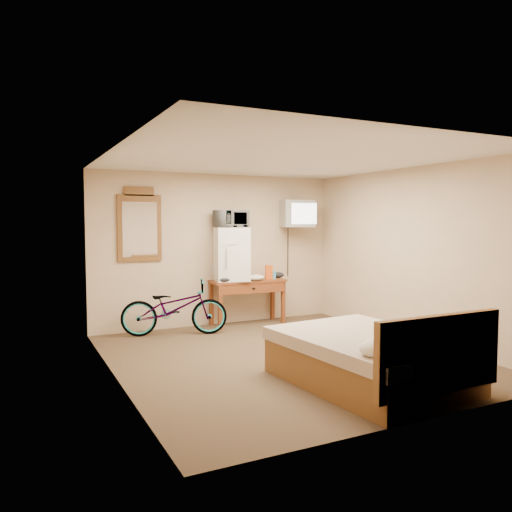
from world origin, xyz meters
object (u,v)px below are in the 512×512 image
crt_television (297,214)px  bed (374,358)px  wall_mirror (140,225)px  blue_cup (274,275)px  microwave (231,219)px  desk (249,288)px  bicycle (174,308)px  mini_fridge (231,254)px

crt_television → bed: crt_television is taller
crt_television → wall_mirror: size_ratio=0.57×
blue_cup → microwave: bearing=175.3°
desk → bicycle: size_ratio=0.80×
crt_television → wall_mirror: wall_mirror is taller
crt_television → desk: bearing=-178.9°
desk → bicycle: bearing=-171.7°
blue_cup → bed: size_ratio=0.06×
microwave → wall_mirror: size_ratio=0.44×
crt_television → bicycle: bearing=-174.7°
bed → desk: bearing=87.3°
bicycle → microwave: bearing=-60.0°
mini_fridge → bicycle: (-1.05, -0.25, -0.77)m
microwave → bicycle: size_ratio=0.32×
desk → mini_fridge: bearing=169.9°
wall_mirror → bicycle: bearing=-49.6°
bed → bicycle: bearing=110.3°
blue_cup → wall_mirror: 2.38m
wall_mirror → microwave: bearing=-8.6°
desk → crt_television: bearing=1.1°
desk → microwave: size_ratio=2.49×
microwave → wall_mirror: (-1.44, 0.22, -0.10)m
blue_cup → bicycle: bearing=-174.2°
mini_fridge → bicycle: size_ratio=0.55×
desk → wall_mirror: size_ratio=1.10×
microwave → crt_television: bearing=-21.8°
desk → crt_television: crt_television is taller
wall_mirror → bed: bearing=-66.7°
mini_fridge → wall_mirror: size_ratio=0.76×
crt_television → bed: (-1.10, -3.40, -1.56)m
blue_cup → bicycle: 1.86m
desk → bicycle: bicycle is taller
mini_fridge → microwave: bearing=56.2°
blue_cup → bicycle: blue_cup is taller
mini_fridge → wall_mirror: bearing=171.4°
bicycle → desk: bearing=-65.0°
desk → wall_mirror: 2.04m
microwave → bed: 3.74m
desk → microwave: bearing=169.9°
microwave → mini_fridge: bearing=-144.0°
desk → crt_television: 1.55m
mini_fridge → bed: mini_fridge is taller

